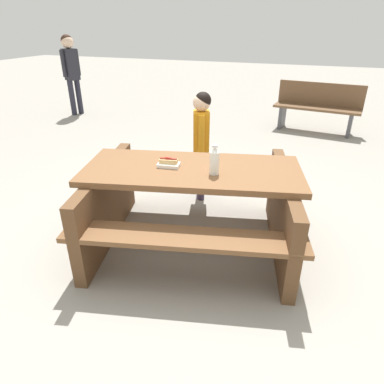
# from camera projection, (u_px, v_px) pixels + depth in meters

# --- Properties ---
(ground_plane) EXTENTS (30.00, 30.00, 0.00)m
(ground_plane) POSITION_uv_depth(u_px,v_px,m) (192.00, 242.00, 3.17)
(ground_plane) COLOR gray
(ground_plane) RESTS_ON ground
(picnic_table) EXTENTS (2.08, 1.79, 0.75)m
(picnic_table) POSITION_uv_depth(u_px,v_px,m) (192.00, 200.00, 2.97)
(picnic_table) COLOR brown
(picnic_table) RESTS_ON ground
(soda_bottle) EXTENTS (0.08, 0.08, 0.24)m
(soda_bottle) POSITION_uv_depth(u_px,v_px,m) (214.00, 161.00, 2.67)
(soda_bottle) COLOR silver
(soda_bottle) RESTS_ON picnic_table
(hotdog_tray) EXTENTS (0.19, 0.14, 0.08)m
(hotdog_tray) POSITION_uv_depth(u_px,v_px,m) (169.00, 163.00, 2.84)
(hotdog_tray) COLOR white
(hotdog_tray) RESTS_ON picnic_table
(child_in_coat) EXTENTS (0.22, 0.28, 1.20)m
(child_in_coat) POSITION_uv_depth(u_px,v_px,m) (201.00, 133.00, 3.65)
(child_in_coat) COLOR #3F334C
(child_in_coat) RESTS_ON ground
(park_bench_near) EXTENTS (1.54, 0.58, 0.85)m
(park_bench_near) POSITION_uv_depth(u_px,v_px,m) (318.00, 106.00, 6.19)
(park_bench_near) COLOR brown
(park_bench_near) RESTS_ON ground
(bystander_adult) EXTENTS (0.30, 0.37, 1.60)m
(bystander_adult) POSITION_uv_depth(u_px,v_px,m) (71.00, 65.00, 7.05)
(bystander_adult) COLOR #262633
(bystander_adult) RESTS_ON ground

